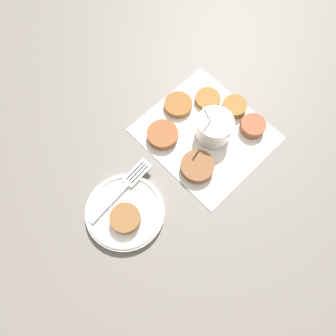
# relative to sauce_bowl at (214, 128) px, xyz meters

# --- Properties ---
(ground_plane) EXTENTS (4.00, 4.00, 0.00)m
(ground_plane) POSITION_rel_sauce_bowl_xyz_m (0.01, -0.01, -0.03)
(ground_plane) COLOR #605B56
(napkin) EXTENTS (0.30, 0.28, 0.00)m
(napkin) POSITION_rel_sauce_bowl_xyz_m (-0.01, -0.01, -0.03)
(napkin) COLOR silver
(napkin) RESTS_ON ground_plane
(sauce_bowl) EXTENTS (0.09, 0.09, 0.12)m
(sauce_bowl) POSITION_rel_sauce_bowl_xyz_m (0.00, 0.00, 0.00)
(sauce_bowl) COLOR white
(sauce_bowl) RESTS_ON napkin
(fritter_0) EXTENTS (0.08, 0.08, 0.02)m
(fritter_0) POSITION_rel_sauce_bowl_xyz_m (0.04, -0.09, -0.02)
(fritter_0) COLOR brown
(fritter_0) RESTS_ON napkin
(fritter_1) EXTENTS (0.06, 0.06, 0.01)m
(fritter_1) POSITION_rel_sauce_bowl_xyz_m (-0.08, 0.06, -0.02)
(fritter_1) COLOR brown
(fritter_1) RESTS_ON napkin
(fritter_2) EXTENTS (0.07, 0.07, 0.01)m
(fritter_2) POSITION_rel_sauce_bowl_xyz_m (-0.11, -0.01, -0.02)
(fritter_2) COLOR brown
(fritter_2) RESTS_ON napkin
(fritter_3) EXTENTS (0.08, 0.08, 0.02)m
(fritter_3) POSITION_rel_sauce_bowl_xyz_m (-0.07, -0.10, -0.02)
(fritter_3) COLOR brown
(fritter_3) RESTS_ON napkin
(fritter_4) EXTENTS (0.06, 0.06, 0.02)m
(fritter_4) POSITION_rel_sauce_bowl_xyz_m (0.05, 0.08, -0.02)
(fritter_4) COLOR brown
(fritter_4) RESTS_ON napkin
(fritter_5) EXTENTS (0.06, 0.06, 0.02)m
(fritter_5) POSITION_rel_sauce_bowl_xyz_m (-0.02, 0.09, -0.02)
(fritter_5) COLOR brown
(fritter_5) RESTS_ON napkin
(serving_plate) EXTENTS (0.17, 0.17, 0.02)m
(serving_plate) POSITION_rel_sauce_bowl_xyz_m (0.02, -0.28, -0.02)
(serving_plate) COLOR white
(serving_plate) RESTS_ON ground_plane
(fritter_on_plate) EXTENTS (0.07, 0.07, 0.02)m
(fritter_on_plate) POSITION_rel_sauce_bowl_xyz_m (0.03, -0.29, -0.00)
(fritter_on_plate) COLOR brown
(fritter_on_plate) RESTS_ON serving_plate
(fork) EXTENTS (0.05, 0.19, 0.00)m
(fork) POSITION_rel_sauce_bowl_xyz_m (-0.03, -0.24, -0.01)
(fork) COLOR silver
(fork) RESTS_ON serving_plate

